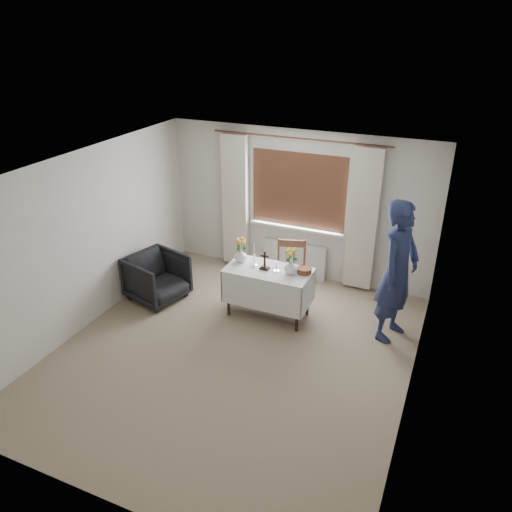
{
  "coord_description": "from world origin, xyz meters",
  "views": [
    {
      "loc": [
        2.45,
        -4.87,
        4.08
      ],
      "look_at": [
        -0.05,
        0.87,
        1.05
      ],
      "focal_mm": 35.0,
      "sensor_mm": 36.0,
      "label": 1
    }
  ],
  "objects_px": {
    "altar_table": "(268,292)",
    "armchair": "(157,278)",
    "wooden_chair": "(290,275)",
    "person": "(398,272)",
    "wooden_cross": "(265,260)",
    "flower_vase_left": "(241,255)",
    "flower_vase_right": "(291,267)"
  },
  "relations": [
    {
      "from": "altar_table",
      "to": "flower_vase_left",
      "type": "height_order",
      "value": "flower_vase_left"
    },
    {
      "from": "flower_vase_left",
      "to": "flower_vase_right",
      "type": "distance_m",
      "value": 0.82
    },
    {
      "from": "armchair",
      "to": "person",
      "type": "relative_size",
      "value": 0.41
    },
    {
      "from": "wooden_chair",
      "to": "flower_vase_left",
      "type": "relative_size",
      "value": 5.16
    },
    {
      "from": "person",
      "to": "flower_vase_left",
      "type": "relative_size",
      "value": 10.18
    },
    {
      "from": "armchair",
      "to": "wooden_cross",
      "type": "distance_m",
      "value": 1.82
    },
    {
      "from": "person",
      "to": "wooden_cross",
      "type": "distance_m",
      "value": 1.84
    },
    {
      "from": "flower_vase_left",
      "to": "wooden_cross",
      "type": "bearing_deg",
      "value": -12.16
    },
    {
      "from": "wooden_chair",
      "to": "wooden_cross",
      "type": "relative_size",
      "value": 3.55
    },
    {
      "from": "altar_table",
      "to": "wooden_chair",
      "type": "bearing_deg",
      "value": 66.31
    },
    {
      "from": "armchair",
      "to": "flower_vase_left",
      "type": "bearing_deg",
      "value": -60.36
    },
    {
      "from": "altar_table",
      "to": "wooden_chair",
      "type": "relative_size",
      "value": 1.22
    },
    {
      "from": "person",
      "to": "flower_vase_left",
      "type": "height_order",
      "value": "person"
    },
    {
      "from": "altar_table",
      "to": "wooden_chair",
      "type": "height_order",
      "value": "wooden_chair"
    },
    {
      "from": "altar_table",
      "to": "flower_vase_right",
      "type": "distance_m",
      "value": 0.59
    },
    {
      "from": "wooden_cross",
      "to": "altar_table",
      "type": "bearing_deg",
      "value": 10.21
    },
    {
      "from": "flower_vase_left",
      "to": "altar_table",
      "type": "bearing_deg",
      "value": -9.99
    },
    {
      "from": "armchair",
      "to": "wooden_cross",
      "type": "relative_size",
      "value": 2.86
    },
    {
      "from": "wooden_chair",
      "to": "armchair",
      "type": "bearing_deg",
      "value": -177.21
    },
    {
      "from": "altar_table",
      "to": "wooden_chair",
      "type": "distance_m",
      "value": 0.48
    },
    {
      "from": "wooden_chair",
      "to": "person",
      "type": "relative_size",
      "value": 0.51
    },
    {
      "from": "armchair",
      "to": "flower_vase_left",
      "type": "height_order",
      "value": "flower_vase_left"
    },
    {
      "from": "wooden_cross",
      "to": "flower_vase_left",
      "type": "xyz_separation_m",
      "value": [
        -0.43,
        0.09,
        -0.04
      ]
    },
    {
      "from": "flower_vase_left",
      "to": "wooden_chair",
      "type": "bearing_deg",
      "value": 26.88
    },
    {
      "from": "wooden_chair",
      "to": "flower_vase_right",
      "type": "distance_m",
      "value": 0.56
    },
    {
      "from": "flower_vase_right",
      "to": "wooden_cross",
      "type": "bearing_deg",
      "value": -176.23
    },
    {
      "from": "person",
      "to": "armchair",
      "type": "bearing_deg",
      "value": 114.51
    },
    {
      "from": "wooden_chair",
      "to": "person",
      "type": "xyz_separation_m",
      "value": [
        1.59,
        -0.22,
        0.49
      ]
    },
    {
      "from": "wooden_chair",
      "to": "flower_vase_left",
      "type": "distance_m",
      "value": 0.83
    },
    {
      "from": "wooden_cross",
      "to": "flower_vase_right",
      "type": "xyz_separation_m",
      "value": [
        0.39,
        0.03,
        -0.04
      ]
    },
    {
      "from": "armchair",
      "to": "flower_vase_left",
      "type": "distance_m",
      "value": 1.43
    },
    {
      "from": "altar_table",
      "to": "armchair",
      "type": "height_order",
      "value": "altar_table"
    }
  ]
}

